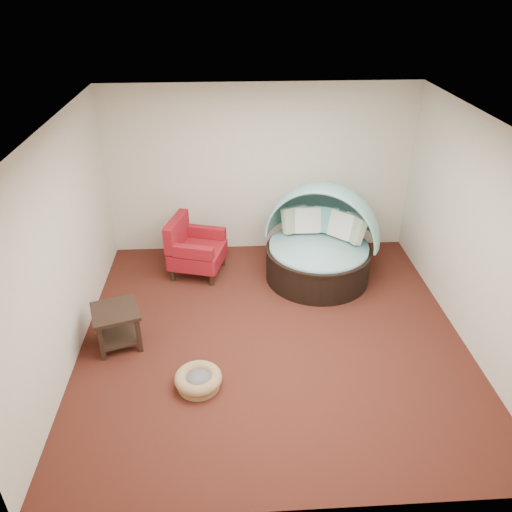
{
  "coord_description": "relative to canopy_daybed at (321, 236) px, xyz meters",
  "views": [
    {
      "loc": [
        -0.53,
        -5.24,
        4.25
      ],
      "look_at": [
        -0.18,
        0.6,
        0.89
      ],
      "focal_mm": 35.0,
      "sensor_mm": 36.0,
      "label": 1
    }
  ],
  "objects": [
    {
      "name": "wall_front",
      "position": [
        -0.87,
        -3.99,
        0.71
      ],
      "size": [
        5.0,
        0.0,
        5.0
      ],
      "primitive_type": "plane",
      "rotation": [
        -1.57,
        0.0,
        0.0
      ],
      "color": "beige",
      "rests_on": "floor"
    },
    {
      "name": "ceiling",
      "position": [
        -0.87,
        -1.49,
        2.11
      ],
      "size": [
        5.0,
        5.0,
        0.0
      ],
      "primitive_type": "plane",
      "rotation": [
        3.14,
        0.0,
        0.0
      ],
      "color": "white",
      "rests_on": "wall_back"
    },
    {
      "name": "canopy_daybed",
      "position": [
        0.0,
        0.0,
        0.0
      ],
      "size": [
        2.15,
        2.12,
        1.49
      ],
      "rotation": [
        0.0,
        0.0,
        -0.39
      ],
      "color": "black",
      "rests_on": "floor"
    },
    {
      "name": "wall_left",
      "position": [
        -3.37,
        -1.49,
        0.71
      ],
      "size": [
        0.0,
        5.0,
        5.0
      ],
      "primitive_type": "plane",
      "rotation": [
        1.57,
        0.0,
        1.57
      ],
      "color": "beige",
      "rests_on": "floor"
    },
    {
      "name": "side_table",
      "position": [
        -2.87,
        -1.55,
        -0.34
      ],
      "size": [
        0.72,
        0.72,
        0.55
      ],
      "rotation": [
        0.0,
        0.0,
        0.31
      ],
      "color": "black",
      "rests_on": "floor"
    },
    {
      "name": "wall_right",
      "position": [
        1.63,
        -1.49,
        0.71
      ],
      "size": [
        0.0,
        5.0,
        5.0
      ],
      "primitive_type": "plane",
      "rotation": [
        1.57,
        0.0,
        -1.57
      ],
      "color": "beige",
      "rests_on": "floor"
    },
    {
      "name": "floor",
      "position": [
        -0.87,
        -1.49,
        -0.69
      ],
      "size": [
        5.0,
        5.0,
        0.0
      ],
      "primitive_type": "plane",
      "color": "#4E1F16",
      "rests_on": "ground"
    },
    {
      "name": "red_armchair",
      "position": [
        -1.98,
        0.2,
        -0.26
      ],
      "size": [
        0.98,
        0.98,
        0.93
      ],
      "rotation": [
        0.0,
        0.0,
        -0.28
      ],
      "color": "black",
      "rests_on": "floor"
    },
    {
      "name": "pet_basket",
      "position": [
        -1.81,
        -2.38,
        -0.59
      ],
      "size": [
        0.57,
        0.57,
        0.19
      ],
      "rotation": [
        0.0,
        0.0,
        0.02
      ],
      "color": "brown",
      "rests_on": "floor"
    },
    {
      "name": "wall_back",
      "position": [
        -0.87,
        1.01,
        0.71
      ],
      "size": [
        5.0,
        0.0,
        5.0
      ],
      "primitive_type": "plane",
      "rotation": [
        1.57,
        0.0,
        0.0
      ],
      "color": "beige",
      "rests_on": "floor"
    }
  ]
}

